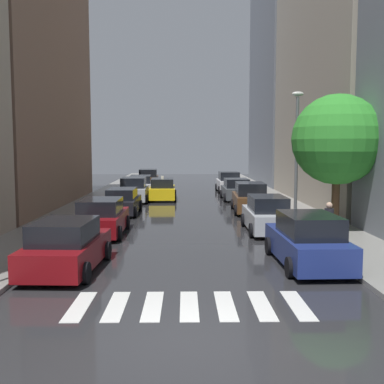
# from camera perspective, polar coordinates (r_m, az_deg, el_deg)

# --- Properties ---
(ground_plane) EXTENTS (28.00, 72.00, 0.04)m
(ground_plane) POSITION_cam_1_polar(r_m,az_deg,el_deg) (33.16, -0.73, -1.32)
(ground_plane) COLOR #28282A
(sidewalk_left) EXTENTS (3.00, 72.00, 0.15)m
(sidewalk_left) POSITION_cam_1_polar(r_m,az_deg,el_deg) (33.76, -11.83, -1.15)
(sidewalk_left) COLOR gray
(sidewalk_left) RESTS_ON ground
(sidewalk_right) EXTENTS (3.00, 72.00, 0.15)m
(sidewalk_right) POSITION_cam_1_polar(r_m,az_deg,el_deg) (33.80, 10.36, -1.12)
(sidewalk_right) COLOR gray
(sidewalk_right) RESTS_ON ground
(crosswalk_stripes) EXTENTS (5.85, 2.20, 0.01)m
(crosswalk_stripes) POSITION_cam_1_polar(r_m,az_deg,el_deg) (11.75, -0.35, -13.86)
(crosswalk_stripes) COLOR silver
(crosswalk_stripes) RESTS_ON ground
(building_left_mid) EXTENTS (6.00, 17.52, 19.51)m
(building_left_mid) POSITION_cam_1_polar(r_m,az_deg,el_deg) (33.03, -20.94, 15.33)
(building_left_mid) COLOR #8C6B56
(building_left_mid) RESTS_ON ground
(building_right_mid) EXTENTS (6.00, 18.75, 23.26)m
(building_right_mid) POSITION_cam_1_polar(r_m,az_deg,el_deg) (34.91, 18.60, 17.99)
(building_right_mid) COLOR #9E9384
(building_right_mid) RESTS_ON ground
(building_right_far) EXTENTS (6.00, 15.92, 22.68)m
(building_right_far) POSITION_cam_1_polar(r_m,az_deg,el_deg) (52.12, 11.72, 13.56)
(building_right_far) COLOR slate
(building_right_far) RESTS_ON ground
(parked_car_left_nearest) EXTENTS (2.29, 4.48, 1.64)m
(parked_car_left_nearest) POSITION_cam_1_polar(r_m,az_deg,el_deg) (15.23, -15.26, -6.57)
(parked_car_left_nearest) COLOR maroon
(parked_car_left_nearest) RESTS_ON ground
(parked_car_left_second) EXTENTS (2.17, 4.48, 1.63)m
(parked_car_left_second) POSITION_cam_1_polar(r_m,az_deg,el_deg) (21.13, -11.14, -3.16)
(parked_car_left_second) COLOR maroon
(parked_car_left_second) RESTS_ON ground
(parked_car_left_third) EXTENTS (2.01, 4.48, 1.53)m
(parked_car_left_third) POSITION_cam_1_polar(r_m,az_deg,el_deg) (27.57, -8.58, -1.21)
(parked_car_left_third) COLOR black
(parked_car_left_third) RESTS_ON ground
(parked_car_left_fourth) EXTENTS (2.17, 4.41, 1.78)m
(parked_car_left_fourth) POSITION_cam_1_polar(r_m,az_deg,el_deg) (33.76, -7.19, 0.21)
(parked_car_left_fourth) COLOR #B2B7BF
(parked_car_left_fourth) RESTS_ON ground
(parked_car_left_fifth) EXTENTS (2.32, 4.80, 1.59)m
(parked_car_left_fifth) POSITION_cam_1_polar(r_m,az_deg,el_deg) (39.40, -6.35, 0.85)
(parked_car_left_fifth) COLOR silver
(parked_car_left_fifth) RESTS_ON ground
(parked_car_left_sixth) EXTENTS (2.30, 4.59, 1.81)m
(parked_car_left_sixth) POSITION_cam_1_polar(r_m,az_deg,el_deg) (45.95, -5.42, 1.62)
(parked_car_left_sixth) COLOR brown
(parked_car_left_sixth) RESTS_ON ground
(parked_car_right_nearest) EXTENTS (2.18, 4.68, 1.74)m
(parked_car_right_nearest) POSITION_cam_1_polar(r_m,az_deg,el_deg) (15.85, 14.08, -5.92)
(parked_car_right_nearest) COLOR navy
(parked_car_right_nearest) RESTS_ON ground
(parked_car_right_second) EXTENTS (2.01, 4.43, 1.69)m
(parked_car_right_second) POSITION_cam_1_polar(r_m,az_deg,el_deg) (21.71, 9.24, -2.83)
(parked_car_right_second) COLOR #B2B7BF
(parked_car_right_second) RESTS_ON ground
(parked_car_right_third) EXTENTS (2.21, 4.53, 1.83)m
(parked_car_right_third) POSITION_cam_1_polar(r_m,az_deg,el_deg) (28.11, 7.17, -0.81)
(parked_car_right_third) COLOR brown
(parked_car_right_third) RESTS_ON ground
(parked_car_right_fourth) EXTENTS (2.19, 4.16, 1.63)m
(parked_car_right_fourth) POSITION_cam_1_polar(r_m,az_deg,el_deg) (34.63, 5.47, 0.25)
(parked_car_right_fourth) COLOR #474C51
(parked_car_right_fourth) RESTS_ON ground
(parked_car_right_fifth) EXTENTS (2.17, 4.17, 1.81)m
(parked_car_right_fifth) POSITION_cam_1_polar(r_m,az_deg,el_deg) (40.91, 4.54, 1.16)
(parked_car_right_fifth) COLOR silver
(parked_car_right_fifth) RESTS_ON ground
(taxi_midroad) EXTENTS (2.15, 4.41, 1.81)m
(taxi_midroad) POSITION_cam_1_polar(r_m,az_deg,el_deg) (34.68, -3.66, 0.27)
(taxi_midroad) COLOR yellow
(taxi_midroad) RESTS_ON ground
(pedestrian_near_tree) EXTENTS (0.36, 0.36, 1.65)m
(pedestrian_near_tree) POSITION_cam_1_polar(r_m,az_deg,el_deg) (18.80, 16.55, -3.60)
(pedestrian_near_tree) COLOR black
(pedestrian_near_tree) RESTS_ON sidewalk_right
(street_tree_right) EXTENTS (4.10, 4.10, 6.18)m
(street_tree_right) POSITION_cam_1_polar(r_m,az_deg,el_deg) (21.97, 17.51, 6.18)
(street_tree_right) COLOR #513823
(street_tree_right) RESTS_ON sidewalk_right
(lamp_post_right) EXTENTS (0.60, 0.28, 6.55)m
(lamp_post_right) POSITION_cam_1_polar(r_m,az_deg,el_deg) (23.94, 12.81, 5.46)
(lamp_post_right) COLOR #595B60
(lamp_post_right) RESTS_ON sidewalk_right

